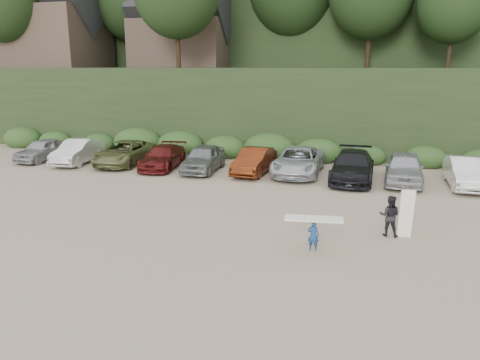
# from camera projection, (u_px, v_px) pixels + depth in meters

# --- Properties ---
(ground) EXTENTS (120.00, 120.00, 0.00)m
(ground) POSITION_uv_depth(u_px,v_px,m) (251.00, 234.00, 17.57)
(ground) COLOR tan
(ground) RESTS_ON ground
(hillside_backdrop) EXTENTS (90.00, 41.50, 28.00)m
(hillside_backdrop) POSITION_uv_depth(u_px,v_px,m) (330.00, 16.00, 48.72)
(hillside_backdrop) COLOR black
(hillside_backdrop) RESTS_ON ground
(parked_cars) EXTENTS (33.65, 6.35, 1.65)m
(parked_cars) POSITION_uv_depth(u_px,v_px,m) (290.00, 162.00, 26.77)
(parked_cars) COLOR #9D9DA1
(parked_cars) RESTS_ON ground
(child_surfer) EXTENTS (2.01, 0.76, 1.18)m
(child_surfer) POSITION_uv_depth(u_px,v_px,m) (313.00, 228.00, 15.82)
(child_surfer) COLOR navy
(child_surfer) RESTS_ON ground
(adult_surfer) EXTENTS (1.24, 0.69, 1.82)m
(adult_surfer) POSITION_uv_depth(u_px,v_px,m) (391.00, 216.00, 17.19)
(adult_surfer) COLOR black
(adult_surfer) RESTS_ON ground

